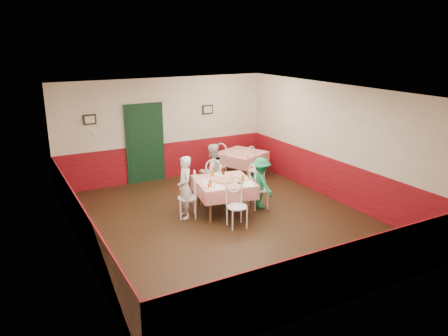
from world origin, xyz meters
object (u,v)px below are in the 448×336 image
diner_left (185,187)px  diner_right (261,183)px  chair_second_a (218,167)px  chair_second_b (256,170)px  second_table (241,166)px  diner_far (212,172)px  pizza (224,180)px  wallet (240,183)px  main_table (224,197)px  chair_far (213,182)px  glass_b (243,178)px  chair_near (237,207)px  glass_a (210,183)px  chair_right (259,189)px  chair_left (187,198)px  glass_c (212,173)px  beer_bottle (223,170)px

diner_left → diner_right: size_ratio=1.15×
chair_second_a → chair_second_b: same height
second_table → diner_far: bearing=-144.0°
pizza → wallet: 0.39m
diner_left → main_table: bearing=88.1°
chair_second_a → pizza: (-0.88, -1.98, 0.32)m
chair_far → diner_far: diner_far is taller
main_table → diner_right: 0.93m
chair_far → glass_b: bearing=123.6°
main_table → chair_far: chair_far is taller
chair_far → glass_b: (0.19, -1.09, 0.38)m
diner_left → chair_second_b: bearing=120.5°
chair_near → diner_left: size_ratio=0.65×
glass_a → chair_near: bearing=-65.0°
glass_a → glass_b: same height
second_table → chair_right: chair_right is taller
chair_right → chair_second_b: bearing=-21.7°
chair_far → diner_far: (0.01, 0.05, 0.24)m
glass_a → second_table: bearing=46.2°
second_table → chair_near: size_ratio=1.24×
chair_near → diner_far: size_ratio=0.65×
chair_near → diner_far: 1.77m
pizza → chair_left: bearing=167.2°
chair_near → diner_far: (0.30, 1.72, 0.24)m
chair_second_b → diner_far: diner_far is taller
glass_a → diner_far: 1.25m
pizza → diner_far: (0.17, 0.93, -0.08)m
diner_far → chair_right: bearing=121.5°
chair_far → chair_near: bearing=103.9°
glass_b → glass_c: (-0.42, 0.66, -0.00)m
pizza → diner_right: diner_right is taller
chair_far → chair_second_a: 1.32m
main_table → chair_left: size_ratio=1.36×
chair_left → beer_bottle: (1.02, 0.23, 0.42)m
chair_right → wallet: bearing=115.8°
glass_a → glass_b: 0.78m
glass_a → diner_right: 1.35m
main_table → second_table: size_ratio=1.09×
second_table → chair_left: chair_left is taller
chair_second_b → diner_right: 1.54m
diner_left → diner_right: diner_left is taller
chair_left → diner_far: 1.26m
chair_far → pizza: (-0.17, -0.88, 0.32)m
glass_c → diner_far: 0.55m
chair_far → beer_bottle: beer_bottle is taller
second_table → chair_near: bearing=-122.3°
chair_left → glass_a: same height
second_table → chair_left: (-2.45, -1.80, 0.08)m
glass_c → pizza: bearing=-81.8°
wallet → diner_far: diner_far is taller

